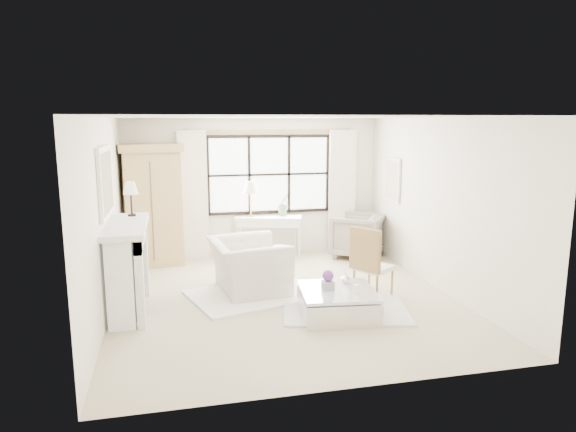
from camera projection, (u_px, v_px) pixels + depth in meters
name	position (u px, v px, depth m)	size (l,w,h in m)	color
floor	(284.00, 298.00, 7.77)	(5.50, 5.50, 0.00)	#C1B18F
ceiling	(284.00, 117.00, 7.28)	(5.50, 5.50, 0.00)	white
wall_back	(254.00, 187.00, 10.16)	(5.00, 5.00, 0.00)	white
wall_front	(347.00, 259.00, 4.89)	(5.00, 5.00, 0.00)	white
wall_left	(105.00, 218.00, 6.97)	(5.50, 5.50, 0.00)	white
wall_right	(439.00, 204.00, 8.07)	(5.50, 5.50, 0.00)	beige
window_pane	(269.00, 174.00, 10.16)	(2.40, 0.02, 1.50)	white
window_frame	(269.00, 175.00, 10.15)	(2.50, 0.04, 1.50)	black
curtain_rod	(269.00, 130.00, 9.94)	(0.04, 0.04, 3.30)	#A58339
curtain_left	(193.00, 196.00, 9.82)	(0.55, 0.10, 2.47)	white
curtain_right	(342.00, 191.00, 10.48)	(0.55, 0.10, 2.47)	white
fireplace	(125.00, 266.00, 7.15)	(0.58, 1.66, 1.26)	silver
mirror_frame	(105.00, 182.00, 6.89)	(0.05, 1.15, 0.95)	white
mirror_glass	(107.00, 182.00, 6.90)	(0.02, 1.00, 0.80)	silver
art_frame	(393.00, 180.00, 9.66)	(0.04, 0.62, 0.82)	silver
art_canvas	(392.00, 180.00, 9.65)	(0.01, 0.52, 0.72)	#C1AE95
mantel_lamp	(131.00, 190.00, 7.52)	(0.22, 0.22, 0.51)	black
armoire	(152.00, 204.00, 9.40)	(1.21, 0.86, 2.24)	tan
console_table	(268.00, 236.00, 10.16)	(1.37, 0.79, 0.80)	white
console_lamp	(251.00, 188.00, 9.93)	(0.28, 0.28, 0.69)	#A68139
orchid_plant	(283.00, 204.00, 10.11)	(0.26, 0.21, 0.47)	#5A734C
side_table	(279.00, 257.00, 8.85)	(0.40, 0.40, 0.51)	silver
rug_left	(255.00, 294.00, 7.91)	(1.90, 1.34, 0.03)	white
rug_right	(345.00, 309.00, 7.30)	(1.73, 1.30, 0.03)	silver
club_armchair	(249.00, 266.00, 8.03)	(1.26, 1.10, 0.82)	beige
wingback_chair	(358.00, 235.00, 10.08)	(0.92, 0.94, 0.86)	gray
french_chair	(372.00, 277.00, 7.77)	(0.67, 0.67, 1.08)	olive
coffee_table	(337.00, 303.00, 7.03)	(1.11, 1.11, 0.38)	silver
planter_box	(328.00, 285.00, 7.00)	(0.16, 0.16, 0.12)	gray
planter_flowers	(328.00, 276.00, 6.97)	(0.15, 0.15, 0.15)	#613078
pillar_candle	(356.00, 289.00, 6.84)	(0.08, 0.08, 0.12)	white
coffee_vase	(345.00, 278.00, 7.27)	(0.14, 0.14, 0.14)	silver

